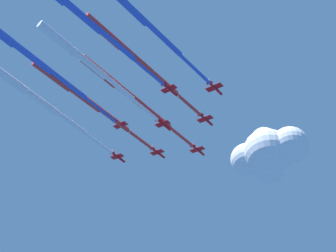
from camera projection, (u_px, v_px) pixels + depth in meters
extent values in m
cylinder|color=red|center=(198.00, 150.00, 233.52)|extent=(4.78, 8.84, 1.40)
cone|color=white|center=(205.00, 156.00, 235.93)|extent=(1.73, 1.71, 1.33)
cylinder|color=black|center=(191.00, 145.00, 231.26)|extent=(1.20, 0.96, 1.05)
ellipsoid|color=black|center=(201.00, 151.00, 234.73)|extent=(1.60, 2.12, 0.89)
cube|color=red|center=(197.00, 150.00, 233.24)|extent=(8.39, 5.57, 2.93)
cube|color=white|center=(191.00, 151.00, 235.87)|extent=(1.53, 2.39, 0.33)
cube|color=white|center=(203.00, 148.00, 230.68)|extent=(1.53, 2.39, 0.33)
cube|color=red|center=(193.00, 146.00, 231.72)|extent=(3.24, 2.19, 1.16)
cube|color=white|center=(193.00, 144.00, 232.26)|extent=(1.23, 1.58, 1.83)
cylinder|color=red|center=(179.00, 135.00, 227.16)|extent=(9.03, 18.28, 1.79)
cylinder|color=red|center=(155.00, 115.00, 219.06)|extent=(9.85, 18.62, 2.68)
cylinder|color=red|center=(128.00, 94.00, 211.43)|extent=(10.67, 18.97, 3.57)
cylinder|color=red|center=(99.00, 71.00, 203.83)|extent=(11.50, 19.31, 4.47)
cylinder|color=red|center=(158.00, 153.00, 234.19)|extent=(4.86, 8.83, 1.42)
cone|color=white|center=(165.00, 158.00, 236.57)|extent=(1.75, 1.73, 1.35)
cylinder|color=black|center=(151.00, 148.00, 231.95)|extent=(1.21, 0.97, 1.06)
ellipsoid|color=black|center=(161.00, 154.00, 235.38)|extent=(1.63, 2.12, 0.90)
cube|color=red|center=(157.00, 152.00, 233.91)|extent=(8.33, 5.61, 3.09)
cube|color=white|center=(152.00, 154.00, 236.60)|extent=(1.54, 2.39, 0.34)
cube|color=white|center=(162.00, 150.00, 231.29)|extent=(1.54, 2.39, 0.34)
cube|color=red|center=(152.00, 149.00, 232.40)|extent=(3.22, 2.21, 1.22)
cube|color=white|center=(153.00, 147.00, 232.93)|extent=(1.27, 1.60, 1.82)
cylinder|color=red|center=(138.00, 138.00, 227.88)|extent=(9.22, 18.27, 1.80)
cylinder|color=red|center=(112.00, 118.00, 219.83)|extent=(10.05, 18.62, 2.71)
cylinder|color=red|center=(83.00, 98.00, 212.26)|extent=(10.88, 18.98, 3.61)
cylinder|color=red|center=(53.00, 75.00, 204.72)|extent=(11.71, 19.34, 4.51)
cylinder|color=red|center=(206.00, 120.00, 221.03)|extent=(4.74, 8.86, 1.41)
cone|color=white|center=(213.00, 126.00, 223.45)|extent=(1.73, 1.71, 1.34)
cylinder|color=black|center=(199.00, 114.00, 218.76)|extent=(1.21, 0.96, 1.06)
ellipsoid|color=black|center=(209.00, 121.00, 222.24)|extent=(1.60, 2.12, 0.90)
cube|color=red|center=(205.00, 119.00, 220.75)|extent=(8.37, 5.53, 3.01)
cube|color=white|center=(199.00, 121.00, 223.39)|extent=(1.52, 2.39, 0.33)
cube|color=white|center=(211.00, 117.00, 218.18)|extent=(1.52, 2.39, 0.33)
cube|color=red|center=(200.00, 115.00, 219.22)|extent=(3.23, 2.18, 1.19)
cube|color=white|center=(201.00, 113.00, 219.75)|extent=(1.24, 1.59, 1.83)
cylinder|color=red|center=(187.00, 103.00, 214.69)|extent=(8.87, 18.11, 1.79)
cylinder|color=red|center=(162.00, 80.00, 206.64)|extent=(9.70, 18.46, 2.69)
cylinder|color=red|center=(134.00, 57.00, 199.06)|extent=(10.53, 18.80, 3.59)
cylinder|color=red|center=(104.00, 32.00, 191.51)|extent=(11.36, 19.14, 4.49)
cylinder|color=red|center=(163.00, 124.00, 220.60)|extent=(4.70, 8.87, 1.42)
cone|color=white|center=(171.00, 131.00, 223.03)|extent=(1.74, 1.71, 1.35)
cylinder|color=black|center=(156.00, 119.00, 218.31)|extent=(1.21, 0.96, 1.06)
ellipsoid|color=black|center=(167.00, 126.00, 221.81)|extent=(1.60, 2.12, 0.90)
cube|color=red|center=(163.00, 124.00, 220.31)|extent=(8.34, 5.48, 3.10)
cube|color=white|center=(157.00, 126.00, 222.97)|extent=(1.51, 2.39, 0.34)
cube|color=white|center=(169.00, 122.00, 217.73)|extent=(1.51, 2.39, 0.34)
cube|color=red|center=(158.00, 120.00, 218.78)|extent=(3.22, 2.16, 1.22)
cube|color=white|center=(158.00, 118.00, 219.31)|extent=(1.25, 1.59, 1.82)
cylinder|color=white|center=(143.00, 108.00, 214.32)|extent=(8.60, 17.72, 1.80)
cylinder|color=white|center=(118.00, 86.00, 206.41)|extent=(9.43, 18.06, 2.71)
cylinder|color=white|center=(89.00, 63.00, 198.99)|extent=(10.27, 18.40, 3.61)
cylinder|color=white|center=(58.00, 39.00, 191.59)|extent=(11.10, 18.74, 4.51)
cylinder|color=red|center=(118.00, 157.00, 234.02)|extent=(4.70, 8.87, 1.42)
cone|color=white|center=(125.00, 162.00, 236.46)|extent=(1.74, 1.71, 1.35)
cylinder|color=black|center=(111.00, 152.00, 231.73)|extent=(1.21, 0.96, 1.07)
ellipsoid|color=black|center=(121.00, 158.00, 235.23)|extent=(1.60, 2.12, 0.91)
cube|color=red|center=(117.00, 157.00, 233.74)|extent=(8.33, 5.47, 3.14)
cube|color=white|center=(112.00, 158.00, 236.40)|extent=(1.50, 2.39, 0.34)
cube|color=white|center=(122.00, 155.00, 231.14)|extent=(1.50, 2.39, 0.34)
cube|color=red|center=(112.00, 153.00, 232.20)|extent=(3.21, 2.16, 1.24)
cube|color=white|center=(113.00, 151.00, 232.72)|extent=(1.26, 1.60, 1.82)
cylinder|color=white|center=(97.00, 142.00, 227.57)|extent=(8.90, 18.46, 1.81)
cylinder|color=white|center=(70.00, 122.00, 219.33)|extent=(9.74, 18.80, 2.71)
cylinder|color=white|center=(40.00, 101.00, 211.57)|extent=(10.57, 19.14, 3.62)
cylinder|color=white|center=(8.00, 78.00, 203.83)|extent=(11.41, 19.49, 4.52)
cylinder|color=red|center=(215.00, 88.00, 206.99)|extent=(4.69, 8.86, 1.40)
cone|color=white|center=(222.00, 95.00, 209.42)|extent=(1.72, 1.71, 1.33)
cylinder|color=black|center=(208.00, 81.00, 204.70)|extent=(1.20, 0.95, 1.05)
ellipsoid|color=black|center=(218.00, 90.00, 208.21)|extent=(1.59, 2.11, 0.89)
cube|color=red|center=(214.00, 87.00, 206.70)|extent=(8.41, 5.51, 2.88)
cube|color=white|center=(207.00, 90.00, 209.30)|extent=(1.51, 2.39, 0.32)
cube|color=white|center=(221.00, 84.00, 204.18)|extent=(1.51, 2.39, 0.32)
cube|color=red|center=(209.00, 83.00, 205.17)|extent=(3.25, 2.17, 1.14)
cube|color=white|center=(210.00, 81.00, 205.71)|extent=(1.21, 1.57, 1.83)
cylinder|color=blue|center=(193.00, 67.00, 199.93)|extent=(9.99, 21.16, 1.78)
cylinder|color=blue|center=(162.00, 37.00, 190.47)|extent=(10.81, 21.49, 2.67)
cylinder|color=blue|center=(126.00, 4.00, 181.49)|extent=(11.63, 21.83, 3.56)
cylinder|color=red|center=(121.00, 126.00, 222.13)|extent=(4.71, 8.86, 1.40)
cone|color=white|center=(129.00, 132.00, 224.55)|extent=(1.72, 1.71, 1.33)
cylinder|color=black|center=(114.00, 120.00, 219.84)|extent=(1.20, 0.95, 1.05)
ellipsoid|color=black|center=(125.00, 127.00, 223.34)|extent=(1.59, 2.11, 0.89)
cube|color=red|center=(120.00, 125.00, 221.84)|extent=(8.41, 5.53, 2.88)
cube|color=white|center=(115.00, 127.00, 224.44)|extent=(1.51, 2.39, 0.32)
cube|color=white|center=(126.00, 123.00, 219.32)|extent=(1.51, 2.39, 0.32)
cube|color=red|center=(115.00, 121.00, 220.31)|extent=(3.25, 2.18, 1.14)
cube|color=white|center=(116.00, 120.00, 220.85)|extent=(1.21, 1.57, 1.83)
cylinder|color=blue|center=(98.00, 108.00, 215.26)|extent=(9.71, 20.35, 1.78)
cylinder|color=blue|center=(66.00, 83.00, 206.18)|extent=(10.53, 20.68, 2.67)
cylinder|color=blue|center=(31.00, 56.00, 197.58)|extent=(11.36, 21.02, 3.56)
cylinder|color=red|center=(170.00, 90.00, 208.61)|extent=(4.88, 8.83, 1.43)
cone|color=white|center=(178.00, 96.00, 210.99)|extent=(1.76, 1.73, 1.35)
cylinder|color=black|center=(162.00, 83.00, 206.37)|extent=(1.22, 0.98, 1.07)
ellipsoid|color=black|center=(173.00, 91.00, 209.79)|extent=(1.63, 2.12, 0.91)
cube|color=red|center=(169.00, 89.00, 208.33)|extent=(8.30, 5.60, 3.19)
cube|color=white|center=(163.00, 91.00, 211.05)|extent=(1.54, 2.38, 0.35)
cube|color=white|center=(175.00, 86.00, 205.68)|extent=(1.54, 2.38, 0.35)
cube|color=red|center=(164.00, 84.00, 206.83)|extent=(3.21, 2.21, 1.26)
cube|color=white|center=(164.00, 83.00, 207.34)|extent=(1.29, 1.60, 1.81)
cylinder|color=blue|center=(147.00, 70.00, 202.06)|extent=(9.74, 19.38, 1.81)
cylinder|color=blue|center=(116.00, 43.00, 193.51)|extent=(10.57, 19.74, 2.72)
cylinder|color=blue|center=(81.00, 15.00, 185.46)|extent=(11.40, 20.10, 3.63)
sphere|color=white|center=(268.00, 153.00, 248.08)|extent=(25.22, 25.22, 25.22)
sphere|color=white|center=(290.00, 145.00, 244.12)|extent=(18.92, 18.92, 18.92)
sphere|color=white|center=(247.00, 160.00, 253.92)|extent=(17.66, 17.66, 17.66)
sphere|color=white|center=(269.00, 168.00, 256.53)|extent=(16.39, 16.39, 16.39)
sphere|color=white|center=(264.00, 140.00, 253.55)|extent=(13.87, 13.87, 13.87)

